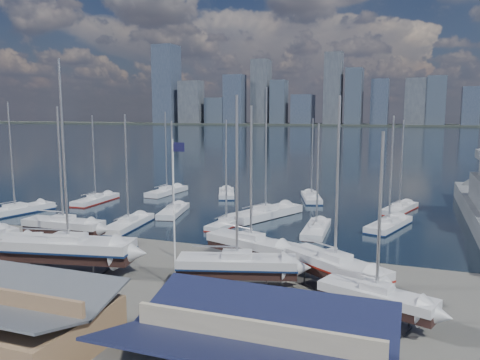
% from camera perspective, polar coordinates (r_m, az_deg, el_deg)
% --- Properties ---
extents(ground, '(1400.00, 1400.00, 0.00)m').
position_cam_1_polar(ground, '(45.54, -11.46, -10.84)').
color(ground, '#605E59').
rests_on(ground, ground).
extents(water, '(1400.00, 600.00, 0.40)m').
position_cam_1_polar(water, '(347.65, 16.37, 5.29)').
color(water, '#182638').
rests_on(water, ground).
extents(far_shore, '(1400.00, 80.00, 2.20)m').
position_cam_1_polar(far_shore, '(607.16, 18.04, 6.38)').
color(far_shore, '#2D332D').
rests_on(far_shore, ground).
extents(skyline, '(639.14, 43.80, 107.69)m').
position_cam_1_polar(skyline, '(601.62, 17.42, 10.01)').
color(skyline, '#475166').
rests_on(skyline, far_shore).
extents(shed_grey, '(12.60, 8.40, 4.17)m').
position_cam_1_polar(shed_grey, '(33.18, -26.65, -14.91)').
color(shed_grey, '#8C6B4C').
rests_on(shed_grey, ground).
extents(sailboat_cradle_2, '(9.57, 3.10, 15.48)m').
position_cam_1_polar(sailboat_cradle_2, '(57.08, -20.71, -5.20)').
color(sailboat_cradle_2, '#2D2D33').
rests_on(sailboat_cradle_2, ground).
extents(sailboat_cradle_3, '(12.63, 5.74, 19.44)m').
position_cam_1_polar(sailboat_cradle_3, '(46.49, -20.15, -7.88)').
color(sailboat_cradle_3, '#2D2D33').
rests_on(sailboat_cradle_3, ground).
extents(sailboat_cradle_4, '(9.74, 5.63, 15.40)m').
position_cam_1_polar(sailboat_cradle_4, '(45.82, 1.34, -7.88)').
color(sailboat_cradle_4, '#2D2D33').
rests_on(sailboat_cradle_4, ground).
extents(sailboat_cradle_5, '(10.37, 5.55, 16.13)m').
position_cam_1_polar(sailboat_cradle_5, '(39.70, -0.37, -10.36)').
color(sailboat_cradle_5, '#2D2D33').
rests_on(sailboat_cradle_5, ground).
extents(sailboat_cradle_6, '(9.77, 7.95, 16.08)m').
position_cam_1_polar(sailboat_cradle_6, '(40.14, 11.50, -10.32)').
color(sailboat_cradle_6, '#2D2D33').
rests_on(sailboat_cradle_6, ground).
extents(sailboat_cradle_7, '(8.43, 4.90, 13.48)m').
position_cam_1_polar(sailboat_cradle_7, '(34.89, 16.29, -13.58)').
color(sailboat_cradle_7, '#2D2D33').
rests_on(sailboat_cradle_7, ground).
extents(sailboat_moored_0, '(5.75, 11.86, 17.09)m').
position_cam_1_polar(sailboat_moored_0, '(76.41, -25.71, -3.55)').
color(sailboat_moored_0, black).
rests_on(sailboat_moored_0, water).
extents(sailboat_moored_1, '(3.27, 10.21, 15.10)m').
position_cam_1_polar(sailboat_moored_1, '(81.41, -17.17, -2.44)').
color(sailboat_moored_1, black).
rests_on(sailboat_moored_1, water).
extents(sailboat_moored_2, '(3.54, 10.56, 15.72)m').
position_cam_1_polar(sailboat_moored_2, '(86.91, -8.90, -1.52)').
color(sailboat_moored_2, black).
rests_on(sailboat_moored_2, water).
extents(sailboat_moored_3, '(4.09, 10.48, 15.25)m').
position_cam_1_polar(sailboat_moored_3, '(62.56, -13.44, -5.40)').
color(sailboat_moored_3, black).
rests_on(sailboat_moored_3, water).
extents(sailboat_moored_4, '(4.73, 9.81, 14.27)m').
position_cam_1_polar(sailboat_moored_4, '(69.58, -8.12, -3.89)').
color(sailboat_moored_4, black).
rests_on(sailboat_moored_4, water).
extents(sailboat_moored_5, '(6.02, 9.87, 14.29)m').
position_cam_1_polar(sailboat_moored_5, '(83.98, -1.66, -1.77)').
color(sailboat_moored_5, black).
rests_on(sailboat_moored_5, water).
extents(sailboat_moored_6, '(3.17, 8.11, 11.80)m').
position_cam_1_polar(sailboat_moored_6, '(61.56, -1.67, -5.39)').
color(sailboat_moored_6, black).
rests_on(sailboat_moored_6, water).
extents(sailboat_moored_7, '(8.40, 13.04, 19.16)m').
position_cam_1_polar(sailboat_moored_7, '(66.86, 3.14, -4.30)').
color(sailboat_moored_7, black).
rests_on(sailboat_moored_7, water).
extents(sailboat_moored_8, '(5.56, 10.13, 14.59)m').
position_cam_1_polar(sailboat_moored_8, '(80.66, 8.69, -2.26)').
color(sailboat_moored_8, black).
rests_on(sailboat_moored_8, water).
extents(sailboat_moored_9, '(3.14, 9.50, 14.14)m').
position_cam_1_polar(sailboat_moored_9, '(59.06, 9.29, -6.07)').
color(sailboat_moored_9, black).
rests_on(sailboat_moored_9, water).
extents(sailboat_moored_10, '(5.78, 10.48, 15.10)m').
position_cam_1_polar(sailboat_moored_10, '(63.51, 17.68, -5.36)').
color(sailboat_moored_10, black).
rests_on(sailboat_moored_10, water).
extents(sailboat_moored_11, '(5.47, 10.02, 14.43)m').
position_cam_1_polar(sailboat_moored_11, '(74.66, 18.87, -3.44)').
color(sailboat_moored_11, black).
rests_on(sailboat_moored_11, water).
extents(car_c, '(2.50, 5.36, 1.49)m').
position_cam_1_polar(car_c, '(37.02, -21.88, -14.56)').
color(car_c, gray).
rests_on(car_c, ground).
extents(car_d, '(2.92, 5.15, 1.41)m').
position_cam_1_polar(car_d, '(32.15, -2.35, -17.59)').
color(car_d, gray).
rests_on(car_d, ground).
extents(flagpole, '(1.11, 0.12, 12.60)m').
position_cam_1_polar(flagpole, '(38.95, -7.95, -2.86)').
color(flagpole, white).
rests_on(flagpole, ground).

